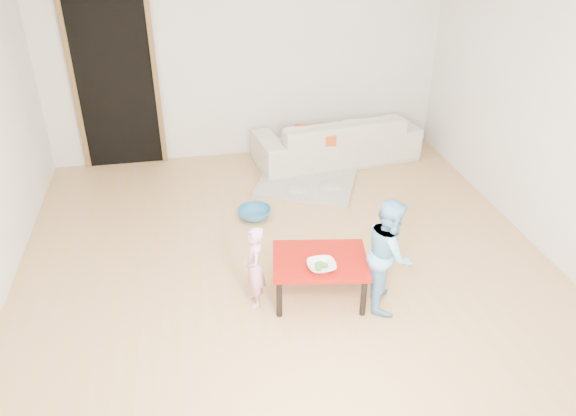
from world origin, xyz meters
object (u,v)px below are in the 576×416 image
object	(u,v)px
bowl	(321,266)
child_pink	(254,267)
basin	(255,213)
red_table	(319,278)
child_blue	(389,254)
sofa	(336,138)

from	to	relation	value
bowl	child_pink	size ratio (longest dim) A/B	0.31
basin	red_table	bearing A→B (deg)	-75.82
bowl	child_pink	bearing A→B (deg)	163.15
bowl	basin	size ratio (longest dim) A/B	0.66
bowl	child_blue	world-z (taller)	child_blue
sofa	bowl	xyz separation A→B (m)	(-0.91, -2.86, 0.12)
child_blue	bowl	bearing A→B (deg)	102.41
bowl	basin	bearing A→B (deg)	102.11
child_blue	basin	size ratio (longest dim) A/B	2.77
child_blue	child_pink	bearing A→B (deg)	95.61
sofa	child_blue	bearing A→B (deg)	75.42
sofa	red_table	world-z (taller)	sofa
child_pink	sofa	bearing A→B (deg)	153.08
basin	sofa	bearing A→B (deg)	45.59
red_table	child_blue	bearing A→B (deg)	-17.86
bowl	red_table	bearing A→B (deg)	80.51
sofa	child_pink	bearing A→B (deg)	54.11
sofa	basin	distance (m)	1.80
sofa	child_blue	distance (m)	2.91
sofa	child_blue	xyz separation A→B (m)	(-0.35, -2.89, 0.19)
child_blue	basin	xyz separation A→B (m)	(-0.90, 1.61, -0.44)
sofa	child_blue	world-z (taller)	child_blue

